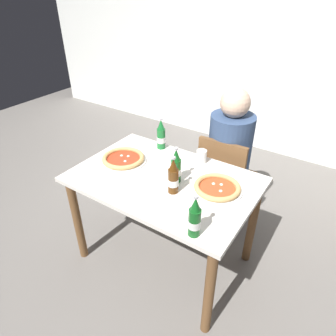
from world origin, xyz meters
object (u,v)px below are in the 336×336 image
Objects in this scene: chair_behind_table at (224,177)px; beer_bottle_center at (161,136)px; diner_seated at (228,164)px; beer_bottle_extra at (176,168)px; napkin_with_cutlery at (139,193)px; pizza_marinara_far at (123,159)px; paper_cup at (202,156)px; beer_bottle_right at (195,219)px; dining_table_main at (164,192)px; pizza_margherita_near at (217,188)px; beer_bottle_left at (173,178)px.

beer_bottle_center is (-0.43, -0.28, 0.37)m from chair_behind_table.
diner_seated is 0.71m from beer_bottle_extra.
chair_behind_table is at bearing 75.64° from napkin_with_cutlery.
pizza_marinara_far reaches higher than napkin_with_cutlery.
beer_bottle_extra is (-0.09, -0.65, 0.27)m from diner_seated.
beer_bottle_right is at bearing -64.63° from paper_cup.
dining_table_main is 1.41× the size of chair_behind_table.
diner_seated reaches higher than pizza_margherita_near.
dining_table_main is at bearing -109.38° from paper_cup.
pizza_marinara_far is at bearing 143.95° from napkin_with_cutlery.
pizza_marinara_far is at bearing 179.85° from beer_bottle_extra.
napkin_with_cutlery is (-0.12, -0.24, -0.10)m from beer_bottle_extra.
dining_table_main is 3.85× the size of pizza_margherita_near.
beer_bottle_extra is (-0.27, -0.05, 0.08)m from pizza_margherita_near.
pizza_margherita_near is at bearing -73.55° from diner_seated.
diner_seated is at bearing -89.13° from chair_behind_table.
diner_seated is at bearing 86.55° from beer_bottle_left.
chair_behind_table is 3.44× the size of beer_bottle_extra.
beer_bottle_center is (-0.25, 0.33, 0.22)m from dining_table_main.
beer_bottle_right is 0.48m from beer_bottle_extra.
beer_bottle_left is 2.60× the size of paper_cup.
diner_seated reaches higher than beer_bottle_extra.
pizza_margherita_near is 0.48m from napkin_with_cutlery.
pizza_marinara_far is 1.32× the size of beer_bottle_center.
napkin_with_cutlery is at bearing 165.77° from beer_bottle_right.
beer_bottle_right is (0.24, -0.95, 0.37)m from chair_behind_table.
beer_bottle_left is at bearing 38.51° from napkin_with_cutlery.
beer_bottle_right is 0.72m from paper_cup.
diner_seated reaches higher than paper_cup.
beer_bottle_extra is at bearing -168.53° from pizza_margherita_near.
dining_table_main is at bearing -105.15° from diner_seated.
dining_table_main is 0.23m from beer_bottle_extra.
pizza_marinara_far is (-0.36, 0.01, 0.13)m from dining_table_main.
beer_bottle_center is at bearing 134.95° from beer_bottle_right.
beer_bottle_extra is at bearing 63.47° from napkin_with_cutlery.
beer_bottle_left and beer_bottle_extra have the same top height.
paper_cup is at bearing 134.75° from pizza_margherita_near.
pizza_margherita_near is 0.28m from beer_bottle_left.
beer_bottle_center is 0.95m from beer_bottle_right.
pizza_margherita_near is 1.37× the size of napkin_with_cutlery.
napkin_with_cutlery is (-0.45, 0.11, -0.10)m from beer_bottle_right.
beer_bottle_left is at bearing -12.16° from pizza_marinara_far.
diner_seated is 12.73× the size of paper_cup.
beer_bottle_right is at bearing -76.48° from diner_seated.
beer_bottle_center is at bearing 30.67° from chair_behind_table.
pizza_marinara_far is at bearing 155.64° from beer_bottle_right.
beer_bottle_extra reaches higher than pizza_margherita_near.
chair_behind_table is (0.18, 0.61, -0.15)m from dining_table_main.
beer_bottle_left and beer_bottle_right have the same top height.
beer_bottle_center is at bearing 132.11° from beer_bottle_left.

